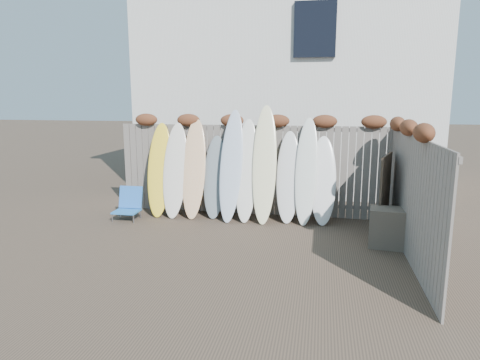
% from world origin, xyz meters
% --- Properties ---
extents(ground, '(80.00, 80.00, 0.00)m').
position_xyz_m(ground, '(0.00, 0.00, 0.00)').
color(ground, '#493A2D').
extents(back_fence, '(6.05, 0.28, 2.24)m').
position_xyz_m(back_fence, '(0.06, 2.39, 1.18)').
color(back_fence, slate).
rests_on(back_fence, ground).
extents(right_fence, '(0.28, 4.40, 2.24)m').
position_xyz_m(right_fence, '(2.99, 0.25, 1.14)').
color(right_fence, slate).
rests_on(right_fence, ground).
extents(house, '(8.50, 5.50, 6.33)m').
position_xyz_m(house, '(0.50, 6.50, 3.20)').
color(house, silver).
rests_on(house, ground).
extents(beach_chair, '(0.53, 0.56, 0.69)m').
position_xyz_m(beach_chair, '(-2.51, 1.48, 0.32)').
color(beach_chair, blue).
rests_on(beach_chair, ground).
extents(wooden_crate, '(0.64, 0.56, 0.69)m').
position_xyz_m(wooden_crate, '(2.73, 0.68, 0.34)').
color(wooden_crate, brown).
rests_on(wooden_crate, ground).
extents(lattice_panel, '(0.33, 1.00, 1.55)m').
position_xyz_m(lattice_panel, '(2.76, 1.38, 0.78)').
color(lattice_panel, '#2E261C').
rests_on(lattice_panel, ground).
extents(surfboard_0, '(0.59, 0.77, 2.05)m').
position_xyz_m(surfboard_0, '(-1.97, 1.97, 1.02)').
color(surfboard_0, yellow).
rests_on(surfboard_0, ground).
extents(surfboard_1, '(0.56, 0.74, 2.05)m').
position_xyz_m(surfboard_1, '(-1.60, 1.94, 1.03)').
color(surfboard_1, silver).
rests_on(surfboard_1, ground).
extents(surfboard_2, '(0.56, 0.79, 2.15)m').
position_xyz_m(surfboard_2, '(-1.17, 1.97, 1.07)').
color(surfboard_2, '#EDCF86').
rests_on(surfboard_2, ground).
extents(surfboard_3, '(0.53, 0.66, 1.78)m').
position_xyz_m(surfboard_3, '(-0.72, 2.03, 0.89)').
color(surfboard_3, slate).
rests_on(surfboard_3, ground).
extents(surfboard_4, '(0.53, 0.85, 2.35)m').
position_xyz_m(surfboard_4, '(-0.32, 1.90, 1.17)').
color(surfboard_4, silver).
rests_on(surfboard_4, ground).
extents(surfboard_5, '(0.51, 0.77, 2.15)m').
position_xyz_m(surfboard_5, '(0.00, 1.93, 1.08)').
color(surfboard_5, white).
rests_on(surfboard_5, ground).
extents(surfboard_6, '(0.54, 0.88, 2.45)m').
position_xyz_m(surfboard_6, '(0.39, 1.92, 1.22)').
color(surfboard_6, '#F4EEB9').
rests_on(surfboard_6, ground).
extents(surfboard_7, '(0.51, 0.68, 1.90)m').
position_xyz_m(surfboard_7, '(0.89, 2.00, 0.95)').
color(surfboard_7, silver).
rests_on(surfboard_7, ground).
extents(surfboard_8, '(0.51, 0.80, 2.19)m').
position_xyz_m(surfboard_8, '(1.26, 1.96, 1.09)').
color(surfboard_8, white).
rests_on(surfboard_8, ground).
extents(surfboard_9, '(0.57, 0.67, 1.81)m').
position_xyz_m(surfboard_9, '(1.61, 1.98, 0.91)').
color(surfboard_9, white).
rests_on(surfboard_9, ground).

